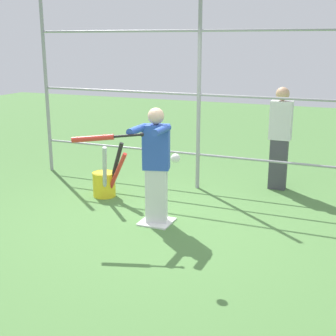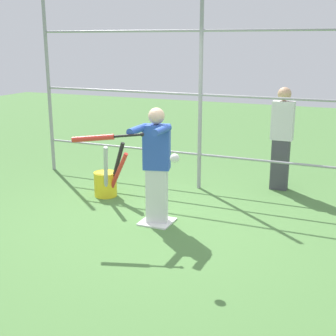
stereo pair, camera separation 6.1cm
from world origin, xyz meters
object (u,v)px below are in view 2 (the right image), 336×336
object	(u,v)px
batter	(156,163)
softball_in_flight	(175,158)
baseball_bat_swinging	(99,138)
bat_bucket	(107,182)
bystander_behind_fence	(282,137)

from	to	relation	value
batter	softball_in_flight	bearing A→B (deg)	124.22
batter	softball_in_flight	world-z (taller)	batter
baseball_bat_swinging	bat_bucket	world-z (taller)	baseball_bat_swinging
baseball_bat_swinging	bystander_behind_fence	size ratio (longest dim) A/B	0.50
baseball_bat_swinging	bat_bucket	size ratio (longest dim) A/B	0.93
baseball_bat_swinging	bystander_behind_fence	xyz separation A→B (m)	(-1.64, -2.62, -0.35)
softball_in_flight	bystander_behind_fence	bearing A→B (deg)	-100.45
baseball_bat_swinging	bat_bucket	distance (m)	1.69
bystander_behind_fence	batter	bearing A→B (deg)	60.23
baseball_bat_swinging	softball_in_flight	bearing A→B (deg)	161.53
baseball_bat_swinging	bystander_behind_fence	distance (m)	3.11
softball_in_flight	bat_bucket	xyz separation A→B (m)	(1.75, -1.59, -0.90)
bat_bucket	bystander_behind_fence	xyz separation A→B (m)	(-2.30, -1.39, 0.60)
softball_in_flight	bystander_behind_fence	distance (m)	3.05
baseball_bat_swinging	softball_in_flight	world-z (taller)	baseball_bat_swinging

